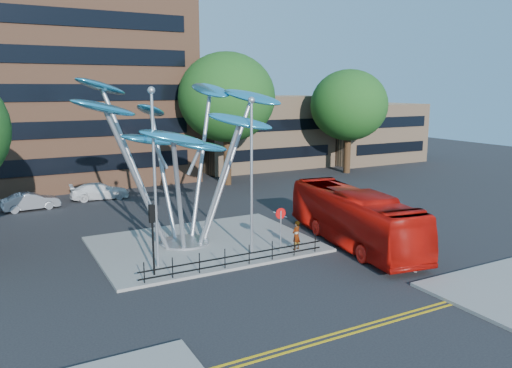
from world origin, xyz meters
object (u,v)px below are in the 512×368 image
leaf_sculpture (179,125)px  pedestrian (296,235)px  tree_right (227,97)px  parked_car_mid (31,201)px  parked_car_right (100,191)px  street_lamp_right (252,162)px  street_lamp_left (154,163)px  traffic_light_island (152,225)px  no_entry_sign_island (281,222)px  red_bus (354,217)px  tree_far (349,105)px

leaf_sculpture → pedestrian: 8.84m
tree_right → leaf_sculpture: 18.37m
leaf_sculpture → pedestrian: size_ratio=7.85×
tree_right → parked_car_mid: (-17.01, -2.08, -7.38)m
pedestrian → parked_car_right: (-6.79, 18.78, -0.30)m
street_lamp_right → pedestrian: size_ratio=5.12×
street_lamp_left → traffic_light_island: (-0.50, -1.00, -2.74)m
street_lamp_left → no_entry_sign_island: street_lamp_left is taller
traffic_light_island → parked_car_mid: bearing=103.0°
red_bus → pedestrian: red_bus is taller
street_lamp_left → parked_car_mid: 17.67m
leaf_sculpture → red_bus: leaf_sculpture is taller
no_entry_sign_island → parked_car_mid: 20.63m
tree_right → street_lamp_right: bearing=-111.5°
leaf_sculpture → street_lamp_right: bearing=-55.1°
leaf_sculpture → street_lamp_left: leaf_sculpture is taller
tree_far → tree_right: bearing=-180.0°
tree_right → street_lamp_left: tree_right is taller
red_bus → parked_car_mid: (-15.69, 17.74, -0.93)m
parked_car_mid → leaf_sculpture: bearing=-158.1°
street_lamp_left → parked_car_right: bearing=87.7°
parked_car_right → tree_far: bearing=-84.5°
tree_far → parked_car_mid: 31.75m
tree_right → tree_far: tree_right is taller
street_lamp_left → pedestrian: street_lamp_left is taller
street_lamp_right → traffic_light_island: street_lamp_right is taller
tree_far → no_entry_sign_island: tree_far is taller
tree_right → street_lamp_right: size_ratio=1.46×
parked_car_mid → parked_car_right: (5.23, 1.36, 0.01)m
tree_right → no_entry_sign_island: 21.31m
red_bus → traffic_light_island: bearing=-172.8°
street_lamp_right → parked_car_mid: bearing=119.4°
tree_right → leaf_sculpture: tree_right is taller
tree_right → red_bus: size_ratio=1.06×
no_entry_sign_island → pedestrian: size_ratio=1.51×
tree_right → traffic_light_island: 24.06m
leaf_sculpture → traffic_light_island: size_ratio=3.71×
traffic_light_island → parked_car_right: 18.92m
tree_right → red_bus: (-1.32, -19.82, -6.45)m
pedestrian → no_entry_sign_island: bearing=-23.5°
leaf_sculpture → tree_right: bearing=56.7°
tree_right → leaf_sculpture: (-10.07, -15.32, -1.16)m
tree_right → pedestrian: (-5.00, -19.50, -7.08)m
tree_far → street_lamp_right: bearing=-138.5°
leaf_sculpture → red_bus: 11.17m
tree_far → traffic_light_island: (-27.00, -19.50, -4.49)m
street_lamp_left → parked_car_mid: size_ratio=2.22×
leaf_sculpture → street_lamp_left: size_ratio=1.45×
tree_right → street_lamp_right: tree_right is taller
tree_right → pedestrian: tree_right is taller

